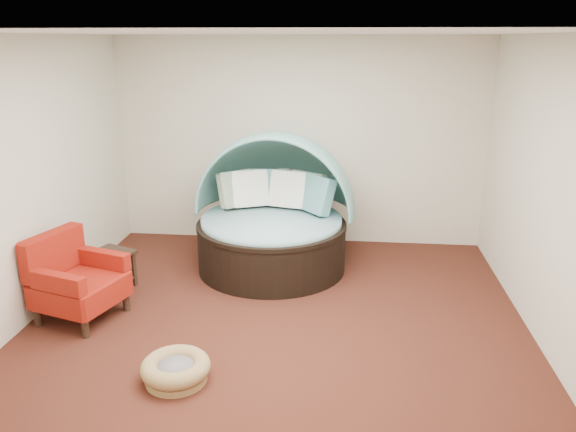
# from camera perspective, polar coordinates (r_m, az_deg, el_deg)

# --- Properties ---
(floor) EXTENTS (5.00, 5.00, 0.00)m
(floor) POSITION_cam_1_polar(r_m,az_deg,el_deg) (5.79, -1.12, -10.78)
(floor) COLOR #4B2015
(floor) RESTS_ON ground
(wall_back) EXTENTS (5.00, 0.00, 5.00)m
(wall_back) POSITION_cam_1_polar(r_m,az_deg,el_deg) (7.70, 1.14, 7.50)
(wall_back) COLOR beige
(wall_back) RESTS_ON floor
(wall_front) EXTENTS (5.00, 0.00, 5.00)m
(wall_front) POSITION_cam_1_polar(r_m,az_deg,el_deg) (2.96, -7.37, -9.79)
(wall_front) COLOR beige
(wall_front) RESTS_ON floor
(wall_left) EXTENTS (0.00, 5.00, 5.00)m
(wall_left) POSITION_cam_1_polar(r_m,az_deg,el_deg) (6.10, -25.22, 3.10)
(wall_left) COLOR beige
(wall_left) RESTS_ON floor
(wall_right) EXTENTS (0.00, 5.00, 5.00)m
(wall_right) POSITION_cam_1_polar(r_m,az_deg,el_deg) (5.55, 25.35, 1.76)
(wall_right) COLOR beige
(wall_right) RESTS_ON floor
(ceiling) EXTENTS (5.00, 5.00, 0.00)m
(ceiling) POSITION_cam_1_polar(r_m,az_deg,el_deg) (5.09, -1.31, 18.13)
(ceiling) COLOR white
(ceiling) RESTS_ON wall_back
(canopy_daybed) EXTENTS (2.07, 1.98, 1.68)m
(canopy_daybed) POSITION_cam_1_polar(r_m,az_deg,el_deg) (6.91, -1.49, 1.02)
(canopy_daybed) COLOR black
(canopy_daybed) RESTS_ON floor
(pet_basket) EXTENTS (0.62, 0.62, 0.20)m
(pet_basket) POSITION_cam_1_polar(r_m,az_deg,el_deg) (4.96, -11.33, -15.03)
(pet_basket) COLOR olive
(pet_basket) RESTS_ON floor
(red_armchair) EXTENTS (0.95, 0.95, 0.89)m
(red_armchair) POSITION_cam_1_polar(r_m,az_deg,el_deg) (6.12, -20.81, -6.10)
(red_armchair) COLOR black
(red_armchair) RESTS_ON floor
(side_table) EXTENTS (0.59, 0.59, 0.43)m
(side_table) POSITION_cam_1_polar(r_m,az_deg,el_deg) (6.74, -17.63, -4.79)
(side_table) COLOR black
(side_table) RESTS_ON floor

